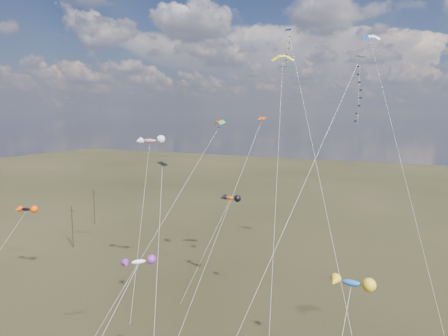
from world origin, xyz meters
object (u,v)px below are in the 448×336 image
at_px(novelty_black_orange, 26,209).
at_px(utility_pole_near, 72,226).
at_px(utility_pole_far, 94,207).
at_px(parafoil_yellow, 283,57).
at_px(diamond_black_high, 351,106).

bearing_deg(novelty_black_orange, utility_pole_near, 111.29).
bearing_deg(utility_pole_far, parafoil_yellow, -19.02).
height_order(diamond_black_high, parafoil_yellow, parafoil_yellow).
relative_size(diamond_black_high, parafoil_yellow, 0.92).
distance_m(diamond_black_high, novelty_black_orange, 49.65).
bearing_deg(novelty_black_orange, diamond_black_high, -2.62).
bearing_deg(parafoil_yellow, utility_pole_far, 160.98).
bearing_deg(utility_pole_far, diamond_black_high, -26.15).
relative_size(utility_pole_near, novelty_black_orange, 0.69).
bearing_deg(utility_pole_near, diamond_black_high, -16.66).
xyz_separation_m(parafoil_yellow, novelty_black_orange, (-36.75, -10.32, -21.55)).
relative_size(utility_pole_near, parafoil_yellow, 0.24).
xyz_separation_m(utility_pole_far, novelty_black_orange, (13.29, -27.57, 6.82)).
relative_size(utility_pole_near, utility_pole_far, 1.00).
distance_m(utility_pole_near, novelty_black_orange, 16.08).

